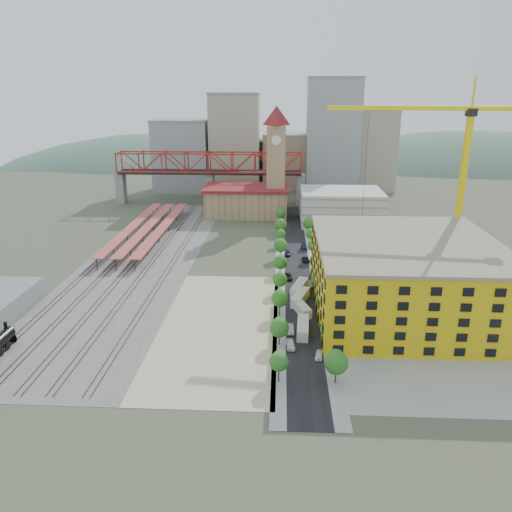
{
  "coord_description": "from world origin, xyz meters",
  "views": [
    {
      "loc": [
        10.37,
        -139.8,
        54.11
      ],
      "look_at": [
        3.67,
        -7.51,
        10.0
      ],
      "focal_mm": 35.0,
      "sensor_mm": 36.0,
      "label": 1
    }
  ],
  "objects_px": {
    "site_trailer_c": "(300,298)",
    "clock_tower": "(276,152)",
    "site_trailer_b": "(301,308)",
    "tower_crane": "(452,158)",
    "site_trailer_a": "(303,328)",
    "construction_building": "(405,276)",
    "car_0": "(290,345)",
    "site_trailer_d": "(299,288)"
  },
  "relations": [
    {
      "from": "tower_crane",
      "to": "site_trailer_d",
      "type": "xyz_separation_m",
      "value": [
        -43.45,
        -17.33,
        -34.17
      ]
    },
    {
      "from": "construction_building",
      "to": "site_trailer_a",
      "type": "height_order",
      "value": "construction_building"
    },
    {
      "from": "clock_tower",
      "to": "tower_crane",
      "type": "distance_m",
      "value": 88.85
    },
    {
      "from": "site_trailer_c",
      "to": "clock_tower",
      "type": "bearing_deg",
      "value": 112.74
    },
    {
      "from": "clock_tower",
      "to": "site_trailer_d",
      "type": "bearing_deg",
      "value": -84.89
    },
    {
      "from": "construction_building",
      "to": "site_trailer_a",
      "type": "xyz_separation_m",
      "value": [
        -26.0,
        -14.21,
        -8.04
      ]
    },
    {
      "from": "site_trailer_b",
      "to": "site_trailer_d",
      "type": "xyz_separation_m",
      "value": [
        0.0,
        13.34,
        0.18
      ]
    },
    {
      "from": "site_trailer_b",
      "to": "car_0",
      "type": "distance_m",
      "value": 18.85
    },
    {
      "from": "construction_building",
      "to": "site_trailer_d",
      "type": "bearing_deg",
      "value": 157.89
    },
    {
      "from": "site_trailer_a",
      "to": "site_trailer_c",
      "type": "bearing_deg",
      "value": 93.26
    },
    {
      "from": "site_trailer_a",
      "to": "site_trailer_c",
      "type": "xyz_separation_m",
      "value": [
        0.0,
        17.9,
        -0.0
      ]
    },
    {
      "from": "tower_crane",
      "to": "site_trailer_d",
      "type": "distance_m",
      "value": 57.93
    },
    {
      "from": "construction_building",
      "to": "site_trailer_b",
      "type": "height_order",
      "value": "construction_building"
    },
    {
      "from": "site_trailer_b",
      "to": "clock_tower",
      "type": "bearing_deg",
      "value": 75.49
    },
    {
      "from": "tower_crane",
      "to": "car_0",
      "type": "relative_size",
      "value": 12.36
    },
    {
      "from": "car_0",
      "to": "tower_crane",
      "type": "bearing_deg",
      "value": 41.44
    },
    {
      "from": "construction_building",
      "to": "site_trailer_d",
      "type": "xyz_separation_m",
      "value": [
        -26.0,
        10.56,
        -7.98
      ]
    },
    {
      "from": "site_trailer_b",
      "to": "site_trailer_c",
      "type": "bearing_deg",
      "value": 71.03
    },
    {
      "from": "site_trailer_d",
      "to": "clock_tower",
      "type": "bearing_deg",
      "value": 111.24
    },
    {
      "from": "clock_tower",
      "to": "construction_building",
      "type": "xyz_separation_m",
      "value": [
        34.0,
        -99.99,
        -19.29
      ]
    },
    {
      "from": "site_trailer_a",
      "to": "site_trailer_d",
      "type": "xyz_separation_m",
      "value": [
        0.0,
        24.77,
        0.06
      ]
    },
    {
      "from": "site_trailer_d",
      "to": "tower_crane",
      "type": "bearing_deg",
      "value": 37.87
    },
    {
      "from": "site_trailer_a",
      "to": "site_trailer_b",
      "type": "height_order",
      "value": "site_trailer_a"
    },
    {
      "from": "site_trailer_a",
      "to": "site_trailer_d",
      "type": "height_order",
      "value": "site_trailer_d"
    },
    {
      "from": "site_trailer_b",
      "to": "tower_crane",
      "type": "bearing_deg",
      "value": 16.25
    },
    {
      "from": "tower_crane",
      "to": "car_0",
      "type": "distance_m",
      "value": 76.14
    },
    {
      "from": "tower_crane",
      "to": "site_trailer_c",
      "type": "relative_size",
      "value": 5.79
    },
    {
      "from": "site_trailer_d",
      "to": "site_trailer_c",
      "type": "bearing_deg",
      "value": -73.87
    },
    {
      "from": "site_trailer_a",
      "to": "car_0",
      "type": "xyz_separation_m",
      "value": [
        -3.0,
        -7.18,
        -0.57
      ]
    },
    {
      "from": "clock_tower",
      "to": "site_trailer_b",
      "type": "distance_m",
      "value": 106.68
    },
    {
      "from": "tower_crane",
      "to": "site_trailer_c",
      "type": "height_order",
      "value": "tower_crane"
    },
    {
      "from": "construction_building",
      "to": "site_trailer_b",
      "type": "xyz_separation_m",
      "value": [
        -26.0,
        -2.78,
        -8.16
      ]
    },
    {
      "from": "clock_tower",
      "to": "site_trailer_d",
      "type": "relative_size",
      "value": 4.98
    },
    {
      "from": "clock_tower",
      "to": "site_trailer_b",
      "type": "bearing_deg",
      "value": -85.55
    },
    {
      "from": "tower_crane",
      "to": "site_trailer_b",
      "type": "xyz_separation_m",
      "value": [
        -43.45,
        -30.67,
        -34.35
      ]
    },
    {
      "from": "site_trailer_a",
      "to": "tower_crane",
      "type": "bearing_deg",
      "value": 47.35
    },
    {
      "from": "construction_building",
      "to": "site_trailer_b",
      "type": "distance_m",
      "value": 27.39
    },
    {
      "from": "clock_tower",
      "to": "site_trailer_a",
      "type": "xyz_separation_m",
      "value": [
        8.0,
        -114.2,
        -27.33
      ]
    },
    {
      "from": "construction_building",
      "to": "site_trailer_d",
      "type": "distance_m",
      "value": 29.18
    },
    {
      "from": "clock_tower",
      "to": "car_0",
      "type": "distance_m",
      "value": 124.64
    },
    {
      "from": "site_trailer_d",
      "to": "car_0",
      "type": "height_order",
      "value": "site_trailer_d"
    },
    {
      "from": "car_0",
      "to": "clock_tower",
      "type": "bearing_deg",
      "value": 87.1
    }
  ]
}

